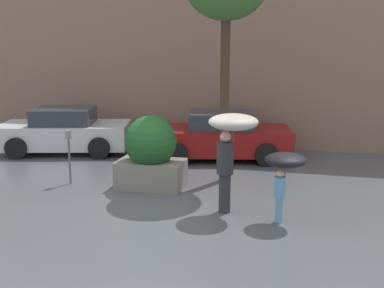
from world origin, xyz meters
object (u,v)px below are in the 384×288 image
Objects in this scene: planter_box at (151,153)px; person_child at (285,166)px; person_adult at (231,136)px; parking_meter at (69,145)px; parked_car_near at (221,137)px; parked_car_far at (65,132)px.

planter_box is 1.27× the size of person_child.
person_adult reaches higher than parking_meter.
parked_car_near is (1.00, 3.18, -0.18)m from planter_box.
parking_meter is at bearing 153.63° from person_adult.
parking_meter is at bearing -164.66° from parked_car_far.
person_adult reaches higher than parked_car_far.
person_child is (3.04, -1.49, 0.27)m from planter_box.
person_adult is at bearing -140.17° from parked_car_far.
person_child is at bearing -137.59° from parked_car_far.
person_child is 1.02× the size of parking_meter.
person_child reaches higher than parking_meter.
person_adult is 0.47× the size of parked_car_far.
person_adult is at bearing -179.04° from parked_car_near.
planter_box is at bearing 137.01° from person_adult.
planter_box is at bearing -142.44° from parked_car_far.
parked_car_near reaches higher than person_child.
person_child is 7.99m from parked_car_far.
parked_car_far is at bearing 142.41° from planter_box.
parked_car_near is at bearing 72.59° from planter_box.
person_adult reaches higher than planter_box.
parked_car_far is (-3.67, 2.83, -0.18)m from planter_box.
person_child is 0.31× the size of parked_car_near.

